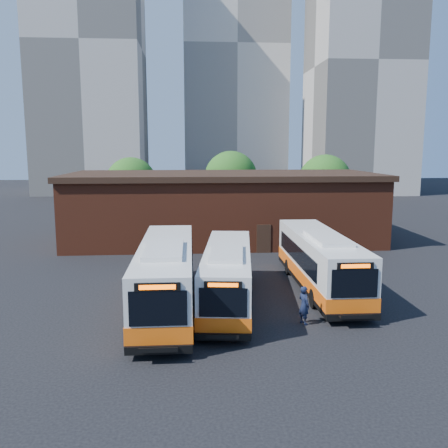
{
  "coord_description": "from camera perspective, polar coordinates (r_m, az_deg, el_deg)",
  "views": [
    {
      "loc": [
        -3.16,
        -24.59,
        8.71
      ],
      "look_at": [
        -1.0,
        4.78,
        3.97
      ],
      "focal_mm": 38.0,
      "sensor_mm": 36.0,
      "label": 1
    }
  ],
  "objects": [
    {
      "name": "depot_building",
      "position": [
        45.03,
        -0.14,
        2.19
      ],
      "size": [
        28.6,
        12.6,
        6.4
      ],
      "color": "maroon",
      "rests_on": "ground"
    },
    {
      "name": "bus_midwest",
      "position": [
        26.2,
        -6.97,
        -6.45
      ],
      "size": [
        2.94,
        13.79,
        3.75
      ],
      "rotation": [
        0.0,
        0.0,
        -0.0
      ],
      "color": "silver",
      "rests_on": "ground"
    },
    {
      "name": "transit_worker",
      "position": [
        24.27,
        9.6,
        -9.6
      ],
      "size": [
        0.72,
        0.84,
        1.94
      ],
      "primitive_type": "imported",
      "rotation": [
        0.0,
        0.0,
        2.0
      ],
      "color": "#111933",
      "rests_on": "ground"
    },
    {
      "name": "tree_mid",
      "position": [
        58.93,
        0.84,
        5.61
      ],
      "size": [
        6.56,
        6.56,
        8.36
      ],
      "color": "#382314",
      "rests_on": "ground"
    },
    {
      "name": "tower_right",
      "position": [
        99.58,
        16.11,
        17.83
      ],
      "size": [
        18.0,
        18.0,
        49.2
      ],
      "color": "#B3ADA5",
      "rests_on": "ground"
    },
    {
      "name": "ground",
      "position": [
        26.28,
        3.0,
        -10.23
      ],
      "size": [
        220.0,
        220.0,
        0.0
      ],
      "primitive_type": "plane",
      "color": "black"
    },
    {
      "name": "tree_east",
      "position": [
        58.02,
        12.03,
        5.11
      ],
      "size": [
        6.24,
        6.24,
        7.96
      ],
      "color": "#382314",
      "rests_on": "ground"
    },
    {
      "name": "bus_east",
      "position": [
        30.13,
        11.43,
        -4.61
      ],
      "size": [
        2.89,
        13.35,
        3.62
      ],
      "rotation": [
        0.0,
        0.0,
        -0.01
      ],
      "color": "silver",
      "rests_on": "ground"
    },
    {
      "name": "tree_west",
      "position": [
        57.15,
        -11.1,
        4.89
      ],
      "size": [
        6.0,
        6.0,
        7.65
      ],
      "color": "#382314",
      "rests_on": "ground"
    },
    {
      "name": "tower_left",
      "position": [
        100.25,
        -15.91,
        19.81
      ],
      "size": [
        20.0,
        18.0,
        56.2
      ],
      "color": "#B3ADA5",
      "rests_on": "ground"
    },
    {
      "name": "tower_center",
      "position": [
        113.14,
        1.1,
        20.16
      ],
      "size": [
        22.0,
        20.0,
        61.2
      ],
      "color": "beige",
      "rests_on": "ground"
    },
    {
      "name": "bus_mideast",
      "position": [
        26.8,
        0.42,
        -6.44
      ],
      "size": [
        3.87,
        12.41,
        3.33
      ],
      "rotation": [
        0.0,
        0.0,
        -0.11
      ],
      "color": "silver",
      "rests_on": "ground"
    }
  ]
}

